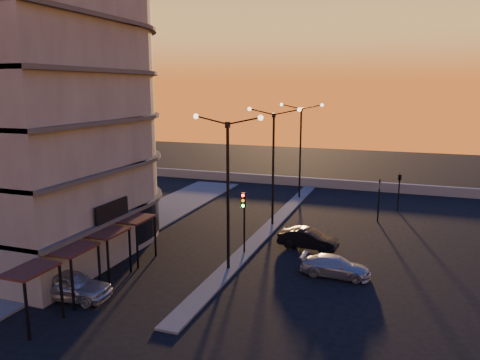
% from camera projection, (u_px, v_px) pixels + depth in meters
% --- Properties ---
extents(ground, '(120.00, 120.00, 0.00)m').
position_uv_depth(ground, '(228.00, 270.00, 28.79)').
color(ground, black).
rests_on(ground, ground).
extents(sidewalk_west, '(5.00, 40.00, 0.12)m').
position_uv_depth(sidewalk_west, '(120.00, 233.00, 35.92)').
color(sidewalk_west, '#4D4D4B').
rests_on(sidewalk_west, ground).
extents(median, '(1.20, 36.00, 0.12)m').
position_uv_depth(median, '(272.00, 225.00, 38.01)').
color(median, '#4D4D4B').
rests_on(median, ground).
extents(parapet, '(44.00, 0.50, 1.00)m').
position_uv_depth(parapet, '(329.00, 183.00, 52.05)').
color(parapet, gray).
rests_on(parapet, ground).
extents(building, '(14.35, 17.08, 25.00)m').
position_uv_depth(building, '(31.00, 74.00, 31.09)').
color(building, '#67625B').
rests_on(building, ground).
extents(streetlamp_near, '(4.32, 0.32, 9.51)m').
position_uv_depth(streetlamp_near, '(228.00, 181.00, 27.69)').
color(streetlamp_near, black).
rests_on(streetlamp_near, ground).
extents(streetlamp_mid, '(4.32, 0.32, 9.51)m').
position_uv_depth(streetlamp_mid, '(273.00, 157.00, 36.93)').
color(streetlamp_mid, black).
rests_on(streetlamp_mid, ground).
extents(streetlamp_far, '(4.32, 0.32, 9.51)m').
position_uv_depth(streetlamp_far, '(301.00, 143.00, 46.17)').
color(streetlamp_far, black).
rests_on(streetlamp_far, ground).
extents(traffic_light_main, '(0.28, 0.44, 4.25)m').
position_uv_depth(traffic_light_main, '(244.00, 213.00, 30.88)').
color(traffic_light_main, black).
rests_on(traffic_light_main, ground).
extents(signal_east_a, '(0.13, 0.16, 3.60)m').
position_uv_depth(signal_east_a, '(379.00, 199.00, 38.71)').
color(signal_east_a, black).
rests_on(signal_east_a, ground).
extents(signal_east_b, '(0.42, 1.99, 3.60)m').
position_uv_depth(signal_east_b, '(400.00, 178.00, 41.69)').
color(signal_east_b, black).
rests_on(signal_east_b, ground).
extents(car_hatchback, '(4.62, 2.15, 1.53)m').
position_uv_depth(car_hatchback, '(70.00, 285.00, 24.74)').
color(car_hatchback, '#AEB1B6').
rests_on(car_hatchback, ground).
extents(car_sedan, '(4.24, 1.82, 1.36)m').
position_uv_depth(car_sedan, '(308.00, 239.00, 32.50)').
color(car_sedan, black).
rests_on(car_sedan, ground).
extents(car_wagon, '(4.17, 1.81, 1.19)m').
position_uv_depth(car_wagon, '(336.00, 266.00, 27.74)').
color(car_wagon, '#9B9EA2').
rests_on(car_wagon, ground).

